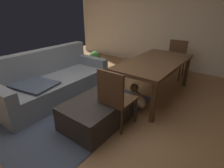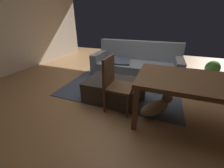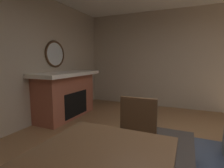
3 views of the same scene
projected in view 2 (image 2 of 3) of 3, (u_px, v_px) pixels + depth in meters
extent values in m
plane|color=olive|center=(123.00, 92.00, 3.03)|extent=(8.19, 8.19, 0.00)
cube|color=#3D475B|center=(122.00, 85.00, 3.30)|extent=(2.60, 2.00, 0.01)
cube|color=slate|center=(135.00, 70.00, 3.69)|extent=(2.25, 0.98, 0.42)
cube|color=slate|center=(139.00, 50.00, 3.80)|extent=(2.25, 0.22, 0.50)
cube|color=slate|center=(179.00, 63.00, 3.23)|extent=(0.19, 0.95, 0.20)
cube|color=slate|center=(100.00, 55.00, 3.87)|extent=(0.19, 0.95, 0.20)
cube|color=#3D475B|center=(120.00, 60.00, 3.72)|extent=(0.70, 0.90, 0.03)
cube|color=#2D2826|center=(113.00, 90.00, 2.68)|extent=(1.04, 0.74, 0.40)
cube|color=black|center=(116.00, 82.00, 2.51)|extent=(0.09, 0.17, 0.02)
cube|color=#513823|center=(210.00, 83.00, 1.78)|extent=(1.88, 0.95, 0.06)
cube|color=#513823|center=(144.00, 85.00, 2.57)|extent=(0.07, 0.07, 0.68)
cube|color=#513823|center=(135.00, 110.00, 1.87)|extent=(0.07, 0.07, 0.68)
cube|color=#513823|center=(120.00, 87.00, 2.29)|extent=(0.44, 0.44, 0.04)
cube|color=#513823|center=(109.00, 71.00, 2.24)|extent=(0.04, 0.44, 0.48)
cylinder|color=#513823|center=(133.00, 95.00, 2.49)|extent=(0.04, 0.04, 0.41)
cylinder|color=#513823|center=(127.00, 107.00, 2.16)|extent=(0.04, 0.04, 0.41)
cylinder|color=#513823|center=(113.00, 91.00, 2.62)|extent=(0.04, 0.04, 0.41)
cylinder|color=#513823|center=(104.00, 102.00, 2.29)|extent=(0.04, 0.04, 0.41)
cylinder|color=beige|center=(210.00, 75.00, 3.70)|extent=(0.16, 0.16, 0.14)
ellipsoid|color=#387233|center=(212.00, 68.00, 3.61)|extent=(0.35, 0.35, 0.39)
ellipsoid|color=#8C6B4C|center=(155.00, 108.00, 2.21)|extent=(0.54, 0.55, 0.22)
sphere|color=#8C6B4C|center=(167.00, 98.00, 2.26)|extent=(0.17, 0.17, 0.17)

